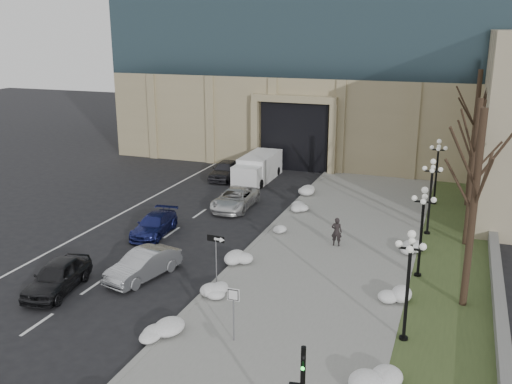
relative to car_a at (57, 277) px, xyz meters
The scene contains 30 objects.
ground 9.24m from the car_a, 32.70° to the right, with size 160.00×160.00×0.00m, color black.
sidewalk 14.44m from the car_a, 38.74° to the left, with size 9.00×40.00×0.12m, color gray.
curb 11.29m from the car_a, 53.21° to the left, with size 0.30×40.00×0.14m, color gray.
grass_strip 19.92m from the car_a, 26.95° to the left, with size 4.00×40.00×0.10m, color #394924.
stone_wall 22.62m from the car_a, 29.17° to the left, with size 0.50×30.00×0.70m, color slate.
car_a is the anchor object (origin of this frame).
car_b 4.09m from the car_a, 41.45° to the left, with size 1.51×4.32×1.42m, color #999BA0.
car_c 8.41m from the car_a, 87.09° to the left, with size 1.76×4.33×1.26m, color navy.
car_d 15.24m from the car_a, 78.32° to the left, with size 2.31×5.01×1.39m, color silver.
car_e 22.13m from the car_a, 91.84° to the left, with size 1.82×4.52×1.54m, color #333237.
pedestrian 15.17m from the car_a, 41.91° to the left, with size 0.61×0.40×1.68m, color black.
box_truck 22.72m from the car_a, 85.07° to the left, with size 2.37×6.52×2.06m.
one_way_sign 7.83m from the car_a, 24.65° to the left, with size 0.96×0.26×2.57m.
keep_sign 9.84m from the car_a, ahead, with size 0.51×0.07×2.39m.
snow_clump_b 7.22m from the car_a, 17.15° to the right, with size 1.10×1.60×0.36m, color white.
snow_clump_c 7.67m from the car_a, 13.42° to the left, with size 1.10×1.60×0.36m, color white.
snow_clump_d 9.29m from the car_a, 41.74° to the left, with size 1.10×1.60×0.36m, color white.
snow_clump_e 13.35m from the car_a, 56.71° to the left, with size 1.10×1.60×0.36m, color white.
snow_clump_f 17.57m from the car_a, 65.36° to the left, with size 1.10×1.60×0.36m, color white.
snow_clump_g 20.89m from the car_a, 69.58° to the left, with size 1.10×1.60×0.36m, color white.
snow_clump_h 15.69m from the car_a, ahead, with size 1.10×1.60×0.36m, color white.
snow_clump_i 16.00m from the car_a, 16.36° to the left, with size 1.10×1.60×0.36m, color white.
snow_clump_j 18.68m from the car_a, 34.27° to the left, with size 1.10×1.60×0.36m, color white.
lamppost_a 16.25m from the car_a, ahead, with size 1.18×1.18×4.76m.
lamppost_b 17.88m from the car_a, 25.12° to the left, with size 1.18×1.18×4.76m.
lamppost_c 21.44m from the car_a, 41.15° to the left, with size 1.18×1.18×4.76m.
lamppost_d 26.16m from the car_a, 51.98° to the left, with size 1.18×1.18×4.76m.
tree_near 19.60m from the car_a, 15.40° to the left, with size 3.20×3.20×9.00m.
tree_mid 22.92m from the car_a, 35.52° to the left, with size 3.20×3.20×8.50m.
tree_far 28.36m from the car_a, 49.04° to the left, with size 3.20×3.20×9.50m.
Camera 1 is at (9.73, -15.18, 12.19)m, focal length 40.00 mm.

